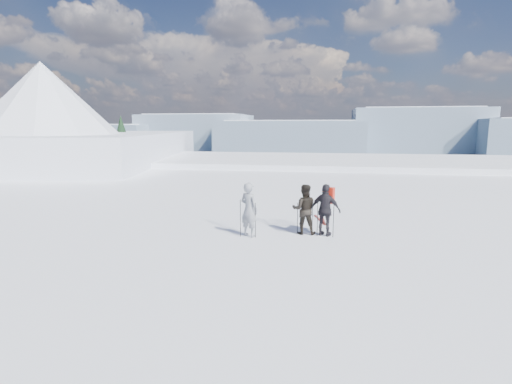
% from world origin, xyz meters
% --- Properties ---
extents(lake_basin, '(820.00, 820.00, 71.62)m').
position_xyz_m(lake_basin, '(0.00, 30.00, -6.50)').
color(lake_basin, white).
rests_on(lake_basin, ground).
extents(far_mountain_range, '(770.00, 110.00, 53.00)m').
position_xyz_m(far_mountain_range, '(29.60, 454.78, -7.19)').
color(far_mountain_range, slate).
rests_on(far_mountain_range, ground).
extents(near_ridge, '(31.37, 35.68, 25.62)m').
position_xyz_m(near_ridge, '(-26.56, 29.34, -3.48)').
color(near_ridge, white).
rests_on(near_ridge, ground).
extents(skier_grey, '(0.83, 0.74, 1.90)m').
position_xyz_m(skier_grey, '(-1.99, 2.05, 0.95)').
color(skier_grey, gray).
rests_on(skier_grey, ground).
extents(skier_dark, '(0.90, 0.72, 1.79)m').
position_xyz_m(skier_dark, '(-0.11, 2.70, 0.90)').
color(skier_dark, black).
rests_on(skier_dark, ground).
extents(skier_pack, '(1.17, 0.79, 1.84)m').
position_xyz_m(skier_pack, '(0.64, 2.57, 0.92)').
color(skier_pack, black).
rests_on(skier_pack, ground).
extents(backpack, '(0.44, 0.34, 0.56)m').
position_xyz_m(backpack, '(0.73, 2.80, 2.12)').
color(backpack, red).
rests_on(backpack, skier_pack).
extents(ski_poles, '(3.21, 0.77, 1.32)m').
position_xyz_m(ski_poles, '(-0.49, 2.33, 0.62)').
color(ski_poles, black).
rests_on(ski_poles, ground).
extents(skis_loose, '(0.53, 1.70, 0.03)m').
position_xyz_m(skis_loose, '(0.48, 4.91, 0.01)').
color(skis_loose, black).
rests_on(skis_loose, ground).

